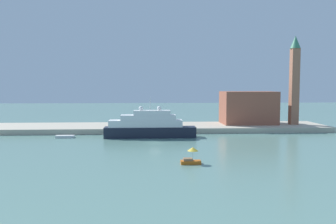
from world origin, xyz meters
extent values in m
plane|color=slate|center=(0.00, 0.00, 0.00)|extent=(400.00, 400.00, 0.00)
cube|color=#B7AD99|center=(0.00, 25.49, 0.80)|extent=(110.00, 18.99, 1.60)
cube|color=black|center=(-1.15, 9.76, 1.46)|extent=(24.98, 4.35, 2.92)
cube|color=white|center=(-2.40, 9.76, 3.87)|extent=(19.98, 4.00, 1.90)
cube|color=white|center=(-1.65, 9.76, 5.53)|extent=(14.99, 3.65, 1.42)
cube|color=white|center=(-0.65, 9.76, 6.86)|extent=(9.99, 3.30, 1.23)
cylinder|color=silver|center=(-1.15, 9.76, 9.22)|extent=(0.16, 0.16, 3.49)
sphere|color=white|center=(1.35, 9.76, 8.06)|extent=(1.16, 1.16, 1.16)
sphere|color=white|center=(-3.65, 9.76, 8.06)|extent=(1.16, 1.16, 1.16)
cube|color=#C66019|center=(6.05, -22.77, 0.31)|extent=(3.65, 1.64, 0.62)
cube|color=#8C6647|center=(5.51, -22.77, 0.84)|extent=(1.61, 1.32, 0.44)
cylinder|color=#B2B2B2|center=(6.42, -22.77, 1.51)|extent=(0.06, 0.06, 1.78)
cone|color=gold|center=(6.42, -22.77, 2.74)|extent=(1.96, 1.96, 0.69)
cube|color=silver|center=(-24.45, 10.35, 0.34)|extent=(4.96, 1.75, 0.68)
cube|color=#93513D|center=(31.47, 27.95, 6.96)|extent=(17.29, 11.47, 10.71)
cube|color=#9E664C|center=(45.57, 24.82, 13.88)|extent=(2.53, 2.53, 24.55)
cone|color=#387A5B|center=(45.57, 24.82, 28.18)|extent=(3.29, 3.29, 4.06)
cube|color=#B21E1E|center=(-11.57, 20.08, 1.99)|extent=(4.14, 1.89, 0.77)
cube|color=#262D33|center=(-11.78, 20.08, 2.71)|extent=(2.49, 1.70, 0.68)
cylinder|color=#334C8C|center=(-6.28, 19.47, 2.35)|extent=(0.36, 0.36, 1.48)
sphere|color=tan|center=(-6.28, 19.47, 3.21)|extent=(0.24, 0.24, 0.24)
cylinder|color=black|center=(6.07, 17.63, 2.03)|extent=(0.51, 0.51, 0.86)
camera|label=1|loc=(-1.54, -83.71, 14.17)|focal=36.60mm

